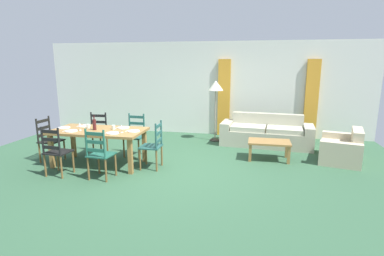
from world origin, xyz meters
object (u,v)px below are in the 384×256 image
Objects in this scene: dining_table at (98,134)px; coffee_cup_secondary at (88,126)px; wine_glass_near_left at (80,125)px; armchair_upholstered at (344,150)px; standing_lamp at (216,89)px; wine_bottle at (94,124)px; dining_chair_far_right at (135,135)px; dining_chair_far_left at (97,134)px; dining_chair_head_east at (153,145)px; wine_glass_near_right at (122,127)px; dining_chair_near_left at (56,151)px; dining_chair_head_west at (49,140)px; dining_chair_near_right at (100,154)px; couch at (266,134)px; coffee_cup_primary at (113,127)px; coffee_table at (269,144)px.

coffee_cup_secondary is at bearing 162.77° from dining_table.
wine_glass_near_left reaches higher than armchair_upholstered.
wine_bottle is at bearing -130.78° from standing_lamp.
wine_bottle is at bearing -124.09° from dining_chair_far_right.
standing_lamp reaches higher than dining_chair_far_left.
dining_table is at bearing -178.74° from dining_chair_head_east.
dining_chair_near_left is at bearing -150.61° from wine_glass_near_right.
dining_chair_head_east is at bearing 16.53° from wine_glass_near_right.
armchair_upholstered is (5.07, 1.31, -0.41)m from dining_table.
dining_chair_head_west is (-0.73, -0.73, 0.00)m from dining_chair_far_left.
wine_bottle reaches higher than dining_chair_near_right.
dining_chair_head_west is 10.67× the size of coffee_cup_secondary.
dining_chair_near_right is at bearing -134.94° from dining_chair_head_east.
dining_chair_far_right is at bearing 133.20° from dining_chair_head_east.
wine_glass_near_right is (0.11, -0.91, 0.38)m from dining_chair_far_right.
armchair_upholstered is at bearing -31.37° from couch.
wine_glass_near_left is at bearing -8.74° from dining_chair_head_west.
dining_chair_far_left reaches higher than armchair_upholstered.
coffee_cup_primary reaches higher than dining_table.
armchair_upholstered is (3.90, 1.28, -0.23)m from dining_chair_head_east.
dining_table is 11.80× the size of wine_glass_near_left.
couch is (4.64, 2.28, -0.19)m from dining_chair_head_west.
dining_chair_far_left is at bearing 139.56° from wine_glass_near_right.
dining_chair_near_right is 3.74m from standing_lamp.
wine_bottle reaches higher than armchair_upholstered.
dining_table is 1.98× the size of dining_chair_near_left.
dining_chair_far_left is at bearing 120.31° from dining_chair_near_right.
dining_chair_head_east is at bearing 45.06° from dining_chair_near_right.
dining_chair_near_left is 1.28m from wine_glass_near_right.
dining_chair_head_west is 0.96m from coffee_cup_secondary.
dining_chair_head_west is at bearing -155.35° from dining_chair_far_right.
standing_lamp is (1.80, 2.38, 0.62)m from coffee_cup_primary.
wine_glass_near_left is 0.18× the size of coffee_table.
dining_chair_far_right is at bearing 74.81° from coffee_cup_primary.
coffee_table is (3.76, 0.99, -0.44)m from coffee_cup_secondary.
dining_chair_far_right and dining_chair_head_east have the same top height.
dining_chair_far_right is at bearing 57.76° from dining_chair_near_left.
dining_table is at bearing -162.89° from coffee_table.
wine_glass_near_right is 3.07m from standing_lamp.
couch is at bearing 33.47° from dining_table.
wine_glass_near_right reaches higher than coffee_cup_primary.
standing_lamp is at bearing 46.49° from dining_chair_far_right.
dining_chair_far_left is 1.77m from dining_chair_head_east.
dining_chair_head_west reaches higher than wine_glass_near_right.
armchair_upholstered is (1.61, -0.98, -0.04)m from couch.
dining_chair_far_left is 4.21m from couch.
dining_chair_far_left is 0.73× the size of armchair_upholstered.
wine_glass_near_left and wine_glass_near_right have the same top height.
dining_table is at bearing 166.01° from wine_glass_near_right.
couch is (3.79, 2.41, -0.57)m from wine_glass_near_left.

